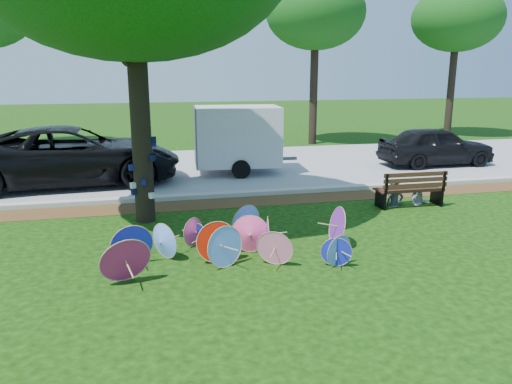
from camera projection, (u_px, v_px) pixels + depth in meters
ground at (253, 270)px, 8.73m from camera, size 90.00×90.00×0.00m
mulch_strip at (216, 204)px, 12.99m from camera, size 90.00×1.00×0.01m
curb at (212, 195)px, 13.64m from camera, size 90.00×0.30×0.12m
street at (196, 168)px, 17.58m from camera, size 90.00×8.00×0.01m
parasol_pile at (229, 240)px, 9.18m from camera, size 4.75×2.20×0.86m
black_van at (73, 156)px, 15.01m from camera, size 6.51×3.34×1.76m
dark_pickup at (436, 146)px, 18.00m from camera, size 4.14×1.70×1.40m
cargo_trailer at (238, 136)px, 16.52m from camera, size 2.86×1.93×2.52m
park_bench at (409, 188)px, 12.73m from camera, size 1.77×0.69×0.92m
person_left at (396, 181)px, 12.65m from camera, size 0.48×0.32×1.31m
person_right at (420, 184)px, 12.83m from camera, size 0.61×0.54×1.06m
bg_trees at (264, 14)px, 22.27m from camera, size 26.05×6.01×7.40m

